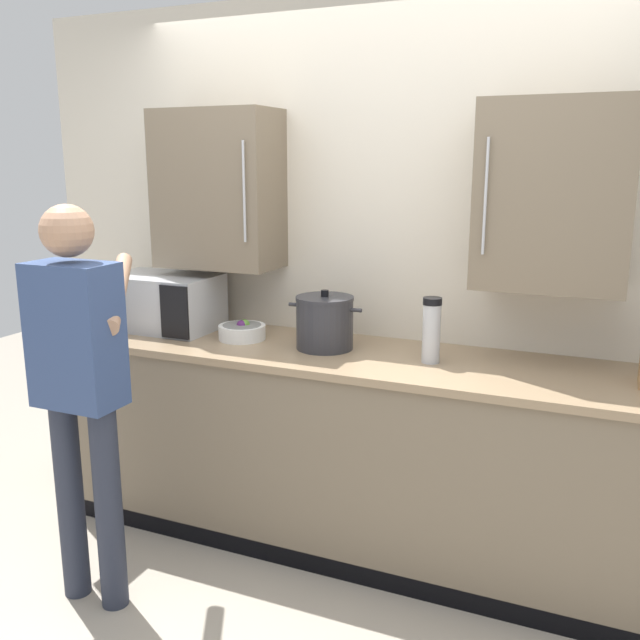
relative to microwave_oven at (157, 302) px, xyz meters
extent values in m
cube|color=beige|center=(1.11, 0.35, 0.19)|extent=(3.87, 0.10, 2.57)
cube|color=#756651|center=(0.31, 0.14, 0.57)|extent=(0.61, 0.32, 0.77)
cylinder|color=#B7BABF|center=(0.55, -0.04, 0.57)|extent=(0.01, 0.01, 0.46)
cube|color=#756651|center=(1.91, 0.14, 0.57)|extent=(0.61, 0.32, 0.77)
cylinder|color=#B7BABF|center=(1.66, -0.04, 0.57)|extent=(0.01, 0.01, 0.46)
cube|color=#756651|center=(1.11, -0.03, -0.63)|extent=(2.91, 0.64, 0.92)
cube|color=#937A5B|center=(1.11, -0.03, -0.16)|extent=(2.95, 0.68, 0.03)
cube|color=black|center=(1.11, -0.33, -1.05)|extent=(2.91, 0.04, 0.09)
cube|color=#B7BABF|center=(0.03, 0.02, 0.00)|extent=(0.55, 0.36, 0.28)
cube|color=beige|center=(-0.05, 0.01, 0.00)|extent=(0.36, 0.31, 0.23)
cube|color=black|center=(0.23, -0.17, 0.00)|extent=(0.16, 0.01, 0.26)
cube|color=black|center=(-0.25, -0.37, 0.00)|extent=(0.03, 0.40, 0.26)
cylinder|color=#B7BABF|center=(1.46, -0.04, -0.01)|extent=(0.08, 0.08, 0.26)
cylinder|color=black|center=(1.46, -0.04, 0.13)|extent=(0.08, 0.08, 0.03)
cylinder|color=#2D2D33|center=(0.95, -0.02, -0.03)|extent=(0.26, 0.26, 0.23)
cylinder|color=#2D2D33|center=(0.95, -0.02, 0.10)|extent=(0.27, 0.27, 0.02)
cylinder|color=black|center=(0.95, -0.02, 0.12)|extent=(0.04, 0.04, 0.03)
cylinder|color=#2D2D33|center=(0.79, -0.02, 0.05)|extent=(0.05, 0.02, 0.02)
cylinder|color=#2D2D33|center=(1.11, -0.02, 0.05)|extent=(0.05, 0.02, 0.02)
cylinder|color=white|center=(0.51, -0.02, -0.11)|extent=(0.23, 0.23, 0.07)
cylinder|color=slate|center=(0.51, -0.02, -0.09)|extent=(0.19, 0.19, 0.04)
sphere|color=#511E5B|center=(0.51, -0.02, -0.07)|extent=(0.05, 0.05, 0.05)
sphere|color=#5B9333|center=(0.52, -0.01, -0.08)|extent=(0.04, 0.04, 0.04)
sphere|color=#5B9333|center=(0.52, -0.01, -0.07)|extent=(0.06, 0.06, 0.06)
cylinder|color=#282D3D|center=(0.17, -0.88, -0.66)|extent=(0.11, 0.11, 0.86)
cylinder|color=#282D3D|center=(0.37, -0.88, -0.66)|extent=(0.11, 0.11, 0.86)
cube|color=#334775|center=(0.27, -0.88, 0.06)|extent=(0.34, 0.20, 0.57)
sphere|color=tan|center=(0.27, -0.88, 0.46)|extent=(0.20, 0.20, 0.20)
cylinder|color=tan|center=(0.29, -0.64, 0.19)|extent=(0.38, 0.54, 0.25)
cylinder|color=#334775|center=(0.07, -0.88, 0.01)|extent=(0.07, 0.07, 0.48)
camera|label=1|loc=(2.16, -2.88, 0.71)|focal=38.76mm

